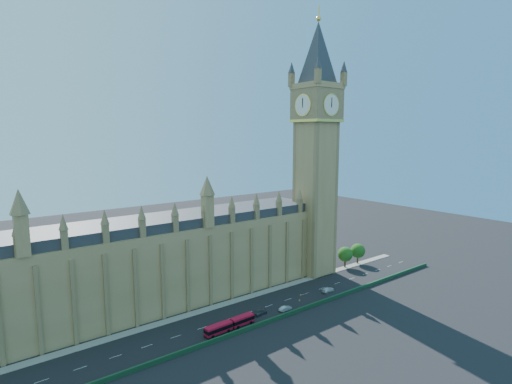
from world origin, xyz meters
TOP-DOWN VIEW (x-y plane):
  - ground at (0.00, 0.00)m, footprint 400.00×400.00m
  - palace_westminster at (-25.00, 22.00)m, footprint 120.00×20.00m
  - elizabeth_tower at (38.00, 13.99)m, footprint 20.59×20.59m
  - bridge_parapet at (0.00, -9.00)m, footprint 160.00×0.60m
  - kerb_north at (0.00, 9.50)m, footprint 160.00×3.00m
  - tree_east_near at (52.22, 10.08)m, footprint 6.00×6.00m
  - tree_east_far at (60.22, 10.08)m, footprint 6.00×6.00m
  - red_bus at (-14.36, -5.52)m, footprint 15.69×2.95m
  - car_grey at (-2.00, -3.21)m, footprint 4.95×2.44m
  - car_silver at (5.87, -5.72)m, footprint 4.37×1.63m
  - car_white at (27.36, -3.49)m, footprint 5.15×2.22m
  - cone_a at (14.00, -3.47)m, footprint 0.46×0.46m
  - cone_b at (14.00, -3.33)m, footprint 0.53×0.53m
  - cone_c at (17.39, -0.40)m, footprint 0.53×0.53m
  - cone_d at (27.14, -1.63)m, footprint 0.54×0.54m

SIDE VIEW (x-z plane):
  - ground at x=0.00m, z-range 0.00..0.00m
  - kerb_north at x=0.00m, z-range 0.00..0.16m
  - cone_a at x=14.00m, z-range 0.00..0.63m
  - cone_b at x=14.00m, z-range 0.00..0.63m
  - cone_c at x=17.39m, z-range 0.00..0.65m
  - cone_d at x=27.14m, z-range 0.00..0.75m
  - bridge_parapet at x=0.00m, z-range 0.00..1.20m
  - car_silver at x=5.87m, z-range 0.00..1.43m
  - car_white at x=27.36m, z-range 0.00..1.48m
  - car_grey at x=-2.00m, z-range 0.00..1.62m
  - red_bus at x=-14.36m, z-range 0.07..2.73m
  - tree_east_near at x=52.22m, z-range 1.39..9.89m
  - tree_east_far at x=60.22m, z-range 1.39..9.89m
  - palace_westminster at x=-25.00m, z-range -0.14..27.86m
  - elizabeth_tower at x=38.00m, z-range 2.06..107.06m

